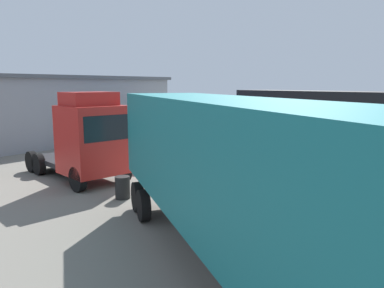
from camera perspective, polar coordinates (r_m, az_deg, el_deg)
The scene contains 7 objects.
ground_plane at distance 15.89m, azimuth 0.73°, elevation -7.08°, with size 60.00×60.00×0.00m, color slate.
warehouse_building at distance 29.48m, azimuth -26.20°, elevation 4.49°, with size 26.11×7.03×5.09m.
tractor_unit_red at distance 17.45m, azimuth -15.55°, elevation 0.55°, with size 3.14×6.35×4.10m.
container_trailer_white at distance 21.00m, azimuth 18.19°, elevation 3.62°, with size 5.61×10.47×4.09m.
container_trailer_yellow at distance 8.50m, azimuth 5.09°, elevation -3.18°, with size 8.16×11.35×4.10m.
box_truck_grey at distance 25.03m, azimuth -3.81°, elevation 3.27°, with size 8.20×6.58×3.33m.
oil_drum at distance 14.94m, azimuth -10.54°, elevation -6.52°, with size 0.58×0.58×0.88m.
Camera 1 is at (-11.79, -9.70, 4.39)m, focal length 35.00 mm.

